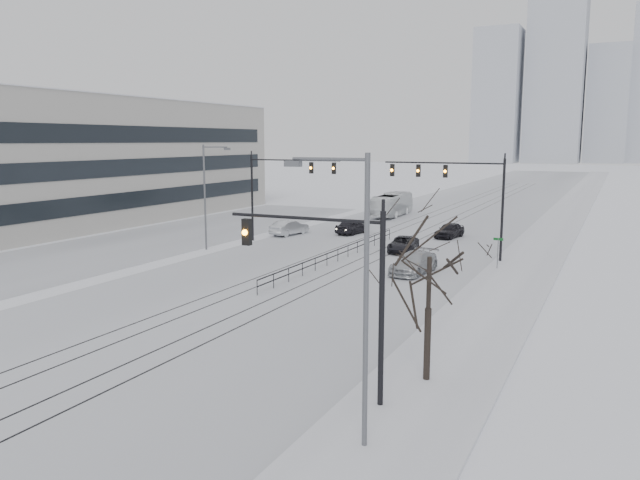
{
  "coord_description": "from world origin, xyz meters",
  "views": [
    {
      "loc": [
        19.52,
        -13.6,
        9.34
      ],
      "look_at": [
        2.82,
        20.97,
        3.2
      ],
      "focal_mm": 35.0,
      "sensor_mm": 36.0,
      "label": 1
    }
  ],
  "objects_px": {
    "traffic_mast_near": "(339,278)",
    "bare_tree": "(429,270)",
    "sedan_sb_outer": "(289,228)",
    "sedan_sb_inner": "(352,226)",
    "sedan_nb_front": "(403,244)",
    "sedan_nb_right": "(414,263)",
    "box_truck": "(392,205)",
    "sedan_nb_far": "(449,230)"
  },
  "relations": [
    {
      "from": "traffic_mast_near",
      "to": "bare_tree",
      "type": "distance_m",
      "value": 3.85
    },
    {
      "from": "traffic_mast_near",
      "to": "sedan_sb_inner",
      "type": "xyz_separation_m",
      "value": [
        -15.44,
        37.96,
        -3.8
      ]
    },
    {
      "from": "box_truck",
      "to": "sedan_sb_outer",
      "type": "bearing_deg",
      "value": 76.52
    },
    {
      "from": "sedan_nb_right",
      "to": "sedan_nb_far",
      "type": "xyz_separation_m",
      "value": [
        -1.83,
        17.33,
        -0.02
      ]
    },
    {
      "from": "traffic_mast_near",
      "to": "box_truck",
      "type": "relative_size",
      "value": 0.68
    },
    {
      "from": "sedan_sb_inner",
      "to": "box_truck",
      "type": "height_order",
      "value": "box_truck"
    },
    {
      "from": "sedan_nb_right",
      "to": "sedan_sb_outer",
      "type": "bearing_deg",
      "value": 149.49
    },
    {
      "from": "traffic_mast_near",
      "to": "bare_tree",
      "type": "relative_size",
      "value": 1.15
    },
    {
      "from": "sedan_sb_inner",
      "to": "sedan_nb_front",
      "type": "distance_m",
      "value": 11.01
    },
    {
      "from": "sedan_sb_outer",
      "to": "sedan_nb_front",
      "type": "xyz_separation_m",
      "value": [
        13.25,
        -4.17,
        -0.1
      ]
    },
    {
      "from": "traffic_mast_near",
      "to": "sedan_nb_right",
      "type": "relative_size",
      "value": 1.35
    },
    {
      "from": "traffic_mast_near",
      "to": "sedan_nb_far",
      "type": "distance_m",
      "value": 40.27
    },
    {
      "from": "sedan_nb_front",
      "to": "sedan_sb_outer",
      "type": "bearing_deg",
      "value": 153.69
    },
    {
      "from": "bare_tree",
      "to": "sedan_nb_right",
      "type": "xyz_separation_m",
      "value": [
        -6.54,
        19.32,
        -3.74
      ]
    },
    {
      "from": "sedan_nb_front",
      "to": "sedan_nb_right",
      "type": "bearing_deg",
      "value": -75.66
    },
    {
      "from": "sedan_nb_right",
      "to": "box_truck",
      "type": "distance_m",
      "value": 34.04
    },
    {
      "from": "bare_tree",
      "to": "sedan_nb_front",
      "type": "height_order",
      "value": "bare_tree"
    },
    {
      "from": "sedan_nb_far",
      "to": "box_truck",
      "type": "distance_m",
      "value": 17.93
    },
    {
      "from": "traffic_mast_near",
      "to": "bare_tree",
      "type": "bearing_deg",
      "value": 51.24
    },
    {
      "from": "sedan_nb_front",
      "to": "sedan_nb_right",
      "type": "xyz_separation_m",
      "value": [
        3.41,
        -7.98,
        0.1
      ]
    },
    {
      "from": "sedan_sb_inner",
      "to": "sedan_nb_right",
      "type": "relative_size",
      "value": 0.86
    },
    {
      "from": "sedan_sb_inner",
      "to": "sedan_nb_front",
      "type": "relative_size",
      "value": 0.95
    },
    {
      "from": "bare_tree",
      "to": "sedan_sb_outer",
      "type": "distance_m",
      "value": 39.27
    },
    {
      "from": "sedan_sb_inner",
      "to": "bare_tree",
      "type": "bearing_deg",
      "value": 125.66
    },
    {
      "from": "traffic_mast_near",
      "to": "box_truck",
      "type": "xyz_separation_m",
      "value": [
        -16.8,
        53.91,
        -3.13
      ]
    },
    {
      "from": "sedan_nb_right",
      "to": "sedan_nb_far",
      "type": "bearing_deg",
      "value": 101.61
    },
    {
      "from": "sedan_nb_front",
      "to": "sedan_nb_far",
      "type": "distance_m",
      "value": 9.48
    },
    {
      "from": "sedan_sb_inner",
      "to": "sedan_nb_right",
      "type": "bearing_deg",
      "value": 134.49
    },
    {
      "from": "bare_tree",
      "to": "sedan_nb_front",
      "type": "distance_m",
      "value": 29.3
    },
    {
      "from": "bare_tree",
      "to": "sedan_sb_inner",
      "type": "height_order",
      "value": "bare_tree"
    },
    {
      "from": "sedan_sb_outer",
      "to": "sedan_sb_inner",
      "type": "bearing_deg",
      "value": -136.1
    },
    {
      "from": "sedan_sb_inner",
      "to": "box_truck",
      "type": "bearing_deg",
      "value": -76.55
    },
    {
      "from": "traffic_mast_near",
      "to": "sedan_nb_right",
      "type": "bearing_deg",
      "value": 100.48
    },
    {
      "from": "traffic_mast_near",
      "to": "sedan_sb_inner",
      "type": "distance_m",
      "value": 41.16
    },
    {
      "from": "traffic_mast_near",
      "to": "sedan_nb_far",
      "type": "relative_size",
      "value": 1.63
    },
    {
      "from": "bare_tree",
      "to": "box_truck",
      "type": "bearing_deg",
      "value": 110.67
    },
    {
      "from": "sedan_sb_inner",
      "to": "traffic_mast_near",
      "type": "bearing_deg",
      "value": 120.74
    },
    {
      "from": "traffic_mast_near",
      "to": "bare_tree",
      "type": "xyz_separation_m",
      "value": [
        2.41,
        3.0,
        -0.07
      ]
    },
    {
      "from": "sedan_nb_right",
      "to": "traffic_mast_near",
      "type": "bearing_deg",
      "value": -73.94
    },
    {
      "from": "sedan_nb_right",
      "to": "box_truck",
      "type": "xyz_separation_m",
      "value": [
        -12.67,
        31.59,
        0.68
      ]
    },
    {
      "from": "bare_tree",
      "to": "sedan_sb_outer",
      "type": "bearing_deg",
      "value": 126.4
    },
    {
      "from": "sedan_nb_front",
      "to": "sedan_nb_far",
      "type": "height_order",
      "value": "sedan_nb_far"
    }
  ]
}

